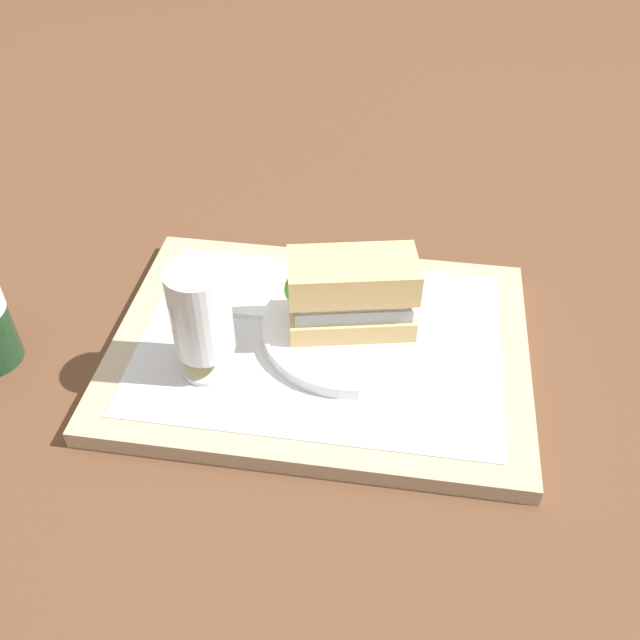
% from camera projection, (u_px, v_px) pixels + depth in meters
% --- Properties ---
extents(ground_plane, '(3.00, 3.00, 0.00)m').
position_uv_depth(ground_plane, '(320.00, 354.00, 0.76)').
color(ground_plane, brown).
extents(tray, '(0.44, 0.32, 0.02)m').
position_uv_depth(tray, '(320.00, 347.00, 0.76)').
color(tray, tan).
rests_on(tray, ground_plane).
extents(placemat, '(0.38, 0.27, 0.00)m').
position_uv_depth(placemat, '(320.00, 340.00, 0.75)').
color(placemat, silver).
rests_on(placemat, tray).
extents(plate, '(0.19, 0.19, 0.01)m').
position_uv_depth(plate, '(351.00, 329.00, 0.75)').
color(plate, white).
rests_on(plate, placemat).
extents(sandwich, '(0.14, 0.09, 0.08)m').
position_uv_depth(sandwich, '(349.00, 293.00, 0.72)').
color(sandwich, tan).
rests_on(sandwich, plate).
extents(beer_glass, '(0.06, 0.06, 0.12)m').
position_uv_depth(beer_glass, '(201.00, 318.00, 0.67)').
color(beer_glass, silver).
rests_on(beer_glass, placemat).
extents(napkin_folded, '(0.09, 0.07, 0.01)m').
position_uv_depth(napkin_folded, '(240.00, 295.00, 0.80)').
color(napkin_folded, white).
rests_on(napkin_folded, placemat).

